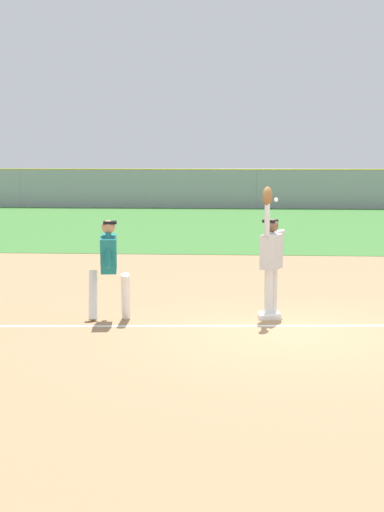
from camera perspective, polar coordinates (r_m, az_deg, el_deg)
ground_plane at (r=11.80m, az=7.76°, el=-5.97°), size 79.60×79.60×0.00m
outfield_grass at (r=29.47m, az=5.39°, el=2.44°), size 49.94×17.84×0.01m
chalk_foul_line at (r=12.44m, az=-12.61°, el=-5.35°), size 11.97×0.98×0.01m
first_base at (r=12.82m, az=6.04°, el=-4.63°), size 0.39×0.39×0.08m
fielder at (r=12.70m, az=6.16°, el=0.20°), size 0.47×0.86×2.28m
runner at (r=12.49m, az=-6.49°, el=-0.52°), size 0.78×0.85×1.72m
baseball at (r=13.02m, az=6.56°, el=4.37°), size 0.07×0.07×0.07m
outfield_fence at (r=38.29m, az=5.05°, el=5.24°), size 50.02×0.08×2.05m
parked_car_tan at (r=42.17m, az=-9.44°, el=4.94°), size 4.50×2.30×1.25m
parked_car_white at (r=41.37m, az=-1.67°, el=4.98°), size 4.51×2.34×1.25m
parked_car_silver at (r=40.92m, az=6.63°, el=4.90°), size 4.59×2.51×1.25m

